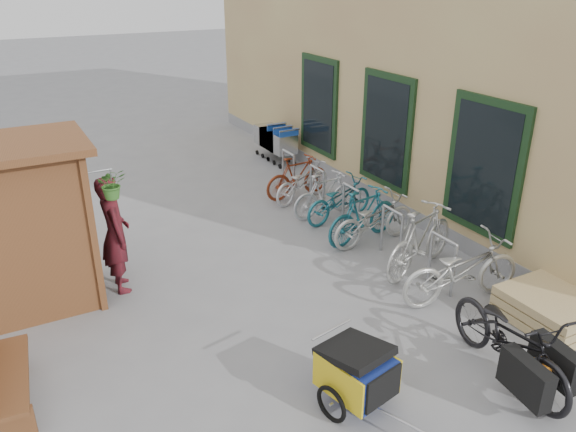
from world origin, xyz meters
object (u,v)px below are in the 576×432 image
bike_1 (421,239)px  bike_3 (363,215)px  cargo_bike (512,341)px  bike_6 (302,182)px  bike_4 (339,200)px  bike_5 (325,195)px  person_kiosk (115,234)px  shopping_carts (275,139)px  child_trailer (357,371)px  bike_0 (462,270)px  kiosk (5,207)px  bike_2 (374,219)px  pallet_stack (550,309)px  bike_7 (297,177)px

bike_1 → bike_3: (-0.16, 1.33, -0.06)m
bike_1 → cargo_bike: bearing=144.5°
bike_6 → bike_4: bearing=167.8°
bike_5 → person_kiosk: bearing=97.5°
bike_1 → shopping_carts: bearing=-23.6°
shopping_carts → child_trailer: 8.83m
shopping_carts → cargo_bike: size_ratio=0.73×
person_kiosk → bike_0: size_ratio=0.94×
kiosk → bike_6: bearing=16.5°
shopping_carts → bike_4: size_ratio=0.93×
bike_0 → bike_2: (0.03, 2.13, -0.05)m
pallet_stack → child_trailer: 3.25m
shopping_carts → cargo_bike: bearing=-99.2°
bike_0 → bike_7: bearing=9.9°
shopping_carts → bike_3: bike_3 is taller
bike_4 → bike_7: bearing=-4.8°
bike_6 → pallet_stack: bearing=170.1°
shopping_carts → bike_6: shopping_carts is taller
person_kiosk → bike_0: bearing=-120.8°
person_kiosk → bike_2: size_ratio=1.05×
child_trailer → bike_2: bearing=38.9°
person_kiosk → bike_1: bearing=-110.2°
bike_2 → bike_4: bike_2 is taller
shopping_carts → bike_5: 3.68m
person_kiosk → bike_2: (4.29, -0.57, -0.45)m
bike_3 → bike_0: bearing=172.8°
cargo_bike → bike_7: bearing=92.1°
kiosk → bike_6: kiosk is taller
bike_3 → bike_6: bearing=-9.7°
child_trailer → kiosk: bearing=115.8°
pallet_stack → bike_6: 5.56m
child_trailer → bike_0: bearing=10.4°
bike_4 → bike_3: bearing=162.6°
cargo_bike → person_kiosk: person_kiosk is taller
pallet_stack → bike_1: bike_1 is taller
pallet_stack → person_kiosk: (-4.94, 3.73, 0.69)m
pallet_stack → bike_2: (-0.65, 3.16, 0.24)m
shopping_carts → bike_3: bearing=-98.9°
child_trailer → cargo_bike: cargo_bike is taller
bike_5 → bike_6: size_ratio=0.96×
person_kiosk → bike_0: person_kiosk is taller
pallet_stack → shopping_carts: 8.19m
kiosk → bike_0: bearing=-26.9°
shopping_carts → person_kiosk: person_kiosk is taller
pallet_stack → shopping_carts: size_ratio=0.80×
bike_3 → bike_6: bike_3 is taller
bike_6 → shopping_carts: bearing=-33.3°
shopping_carts → bike_3: size_ratio=0.92×
bike_5 → bike_6: (0.02, 0.92, -0.04)m
kiosk → bike_4: 5.77m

